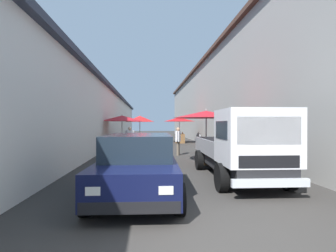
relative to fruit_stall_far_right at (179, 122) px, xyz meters
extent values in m
plane|color=#33302D|center=(-5.39, 1.86, -1.86)|extent=(90.00, 90.00, 0.00)
cube|color=silver|center=(-3.14, 9.11, 0.26)|extent=(49.50, 7.00, 4.23)
cube|color=#383D4C|center=(-3.14, 9.11, 2.49)|extent=(49.80, 7.50, 0.24)
cube|color=gray|center=(-3.14, -5.39, 1.64)|extent=(49.50, 7.00, 6.99)
cube|color=#4C3328|center=(-3.14, -5.39, 5.25)|extent=(49.80, 7.50, 0.24)
cylinder|color=#9E9EA3|center=(0.03, 0.01, -0.70)|extent=(0.06, 0.06, 2.31)
cone|color=red|center=(0.03, 0.01, 0.27)|extent=(2.82, 2.82, 0.37)
sphere|color=#9E9EA3|center=(0.03, 0.01, 0.49)|extent=(0.07, 0.07, 0.07)
cube|color=brown|center=(-0.16, -0.03, -1.45)|extent=(0.87, 0.75, 0.82)
sphere|color=orange|center=(0.01, 0.14, -0.99)|extent=(0.09, 0.09, 0.09)
sphere|color=orange|center=(-0.13, -0.29, -0.99)|extent=(0.09, 0.09, 0.09)
sphere|color=orange|center=(-0.43, 0.00, -0.99)|extent=(0.09, 0.09, 0.09)
sphere|color=orange|center=(-0.01, -0.27, -0.94)|extent=(0.09, 0.09, 0.09)
cylinder|color=#9E9EA3|center=(-5.49, 4.56, -0.72)|extent=(0.06, 0.06, 2.27)
cone|color=red|center=(-5.49, 4.56, 0.23)|extent=(2.88, 2.88, 0.38)
sphere|color=#9E9EA3|center=(-5.49, 4.56, 0.46)|extent=(0.07, 0.07, 0.07)
cube|color=#9E7547|center=(-5.30, 4.37, -1.43)|extent=(0.71, 0.64, 0.84)
sphere|color=orange|center=(-5.20, 4.48, -0.91)|extent=(0.09, 0.09, 0.09)
sphere|color=orange|center=(-5.41, 4.34, -0.97)|extent=(0.09, 0.09, 0.09)
sphere|color=orange|center=(-5.34, 4.33, -0.97)|extent=(0.09, 0.09, 0.09)
cylinder|color=#9E9EA3|center=(-2.47, 3.47, -0.68)|extent=(0.06, 0.06, 2.35)
cone|color=red|center=(-2.47, 3.47, 0.26)|extent=(2.25, 2.25, 0.46)
sphere|color=#9E9EA3|center=(-2.47, 3.47, 0.53)|extent=(0.07, 0.07, 0.07)
cube|color=olive|center=(-2.52, 3.70, -1.44)|extent=(0.96, 0.61, 0.84)
sphere|color=orange|center=(-2.62, 3.55, -0.92)|extent=(0.09, 0.09, 0.09)
sphere|color=orange|center=(-2.33, 3.55, -0.98)|extent=(0.09, 0.09, 0.09)
sphere|color=orange|center=(-2.61, 3.63, -0.98)|extent=(0.09, 0.09, 0.09)
sphere|color=orange|center=(-2.59, 3.78, -0.98)|extent=(0.09, 0.09, 0.09)
sphere|color=orange|center=(-2.65, 3.81, -0.98)|extent=(0.09, 0.09, 0.09)
sphere|color=orange|center=(-2.28, 3.75, -0.98)|extent=(0.09, 0.09, 0.09)
cylinder|color=#9E9EA3|center=(-11.64, 0.32, -0.72)|extent=(0.06, 0.06, 2.28)
cone|color=red|center=(-11.64, 0.32, 0.27)|extent=(2.88, 2.88, 0.31)
sphere|color=#9E9EA3|center=(-11.64, 0.32, 0.46)|extent=(0.07, 0.07, 0.07)
cube|color=olive|center=(-11.86, 0.31, -1.49)|extent=(0.73, 0.59, 0.73)
sphere|color=orange|center=(-11.73, 0.32, -1.08)|extent=(0.09, 0.09, 0.09)
sphere|color=orange|center=(-11.95, 0.18, -1.08)|extent=(0.09, 0.09, 0.09)
sphere|color=orange|center=(-11.64, 0.44, -1.08)|extent=(0.09, 0.09, 0.09)
sphere|color=orange|center=(-12.09, 0.29, -1.02)|extent=(0.09, 0.09, 0.09)
sphere|color=orange|center=(-12.06, 0.28, -1.08)|extent=(0.09, 0.09, 0.09)
cube|color=#0F1438|center=(-16.33, 3.07, -1.29)|extent=(3.96, 1.86, 0.64)
cube|color=#19232D|center=(-16.18, 3.07, -0.69)|extent=(2.39, 1.60, 0.56)
cube|color=black|center=(-18.24, 3.14, -1.51)|extent=(0.16, 1.65, 0.20)
cube|color=silver|center=(-18.28, 2.56, -1.23)|extent=(0.07, 0.24, 0.14)
cube|color=silver|center=(-18.24, 3.73, -1.23)|extent=(0.07, 0.24, 0.14)
cylinder|color=black|center=(-17.69, 2.26, -1.56)|extent=(0.61, 0.22, 0.60)
cylinder|color=black|center=(-17.63, 3.98, -1.56)|extent=(0.61, 0.22, 0.60)
cylinder|color=black|center=(-15.04, 2.16, -1.56)|extent=(0.61, 0.22, 0.60)
cylinder|color=black|center=(-14.98, 3.88, -1.56)|extent=(0.61, 0.22, 0.60)
cube|color=black|center=(-14.56, 0.09, -1.36)|extent=(4.83, 1.59, 0.36)
cube|color=silver|center=(-16.19, 0.13, -0.48)|extent=(1.58, 1.79, 1.40)
cube|color=#19232D|center=(-16.93, 0.15, -0.30)|extent=(0.10, 1.47, 0.63)
cube|color=#19232D|center=(-16.19, 0.13, -0.30)|extent=(1.09, 1.80, 0.45)
cube|color=black|center=(-16.94, 0.15, -1.00)|extent=(0.09, 1.40, 0.28)
cube|color=silver|center=(-17.02, 0.15, -1.46)|extent=(0.16, 1.75, 0.18)
cube|color=gray|center=(-13.76, -0.75, -0.93)|extent=(3.16, 0.14, 0.50)
cube|color=gray|center=(-13.72, 0.89, -0.93)|extent=(3.16, 0.14, 0.50)
cube|color=gray|center=(-12.19, 0.03, -0.93)|extent=(0.10, 1.65, 0.50)
cylinder|color=black|center=(-16.21, -0.75, -1.50)|extent=(0.73, 0.24, 0.72)
cylinder|color=black|center=(-16.17, 1.00, -1.50)|extent=(0.73, 0.24, 0.72)
cylinder|color=black|center=(-13.14, -0.82, -1.50)|extent=(0.73, 0.24, 0.72)
cylinder|color=black|center=(-13.10, 0.93, -1.50)|extent=(0.73, 0.24, 0.72)
cylinder|color=navy|center=(-7.30, 3.99, -1.48)|extent=(0.14, 0.14, 0.76)
cylinder|color=navy|center=(-7.23, 3.85, -1.48)|extent=(0.14, 0.14, 0.76)
cube|color=white|center=(-7.27, 3.92, -0.82)|extent=(0.39, 0.48, 0.57)
sphere|color=tan|center=(-7.27, 3.92, -0.43)|extent=(0.21, 0.21, 0.21)
cylinder|color=white|center=(-7.40, 4.16, -0.79)|extent=(0.08, 0.08, 0.51)
cylinder|color=white|center=(-7.14, 3.68, -0.79)|extent=(0.08, 0.08, 0.51)
cylinder|color=#665B4C|center=(-8.88, 1.22, -1.48)|extent=(0.14, 0.14, 0.75)
cylinder|color=#665B4C|center=(-8.73, 1.17, -1.48)|extent=(0.14, 0.14, 0.75)
cube|color=white|center=(-8.81, 1.20, -0.82)|extent=(0.48, 0.34, 0.56)
sphere|color=#A57A5B|center=(-8.81, 1.20, -0.44)|extent=(0.21, 0.21, 0.21)
cylinder|color=white|center=(-9.06, 1.29, -0.79)|extent=(0.08, 0.08, 0.51)
cylinder|color=white|center=(-8.55, 1.11, -0.79)|extent=(0.08, 0.08, 0.51)
cylinder|color=black|center=(-7.34, -0.33, -1.64)|extent=(0.45, 0.18, 0.44)
cylinder|color=black|center=(-8.56, -0.07, -1.64)|extent=(0.45, 0.20, 0.44)
cube|color=black|center=(-8.00, -0.19, -1.59)|extent=(0.94, 0.46, 0.08)
ellipsoid|color=black|center=(-8.29, -0.13, -1.22)|extent=(0.60, 0.37, 0.20)
cube|color=black|center=(-7.39, -0.32, -1.19)|extent=(0.20, 0.34, 0.56)
cylinder|color=silver|center=(-7.45, -0.31, -1.09)|extent=(0.28, 0.12, 0.68)
cylinder|color=black|center=(-7.53, -0.29, -0.74)|extent=(0.55, 0.15, 0.04)
cylinder|color=red|center=(-6.41, 2.43, -1.44)|extent=(0.30, 0.30, 0.03)
cylinder|color=red|center=(-6.30, 2.43, -1.65)|extent=(0.04, 0.04, 0.42)
cylinder|color=red|center=(-6.41, 2.54, -1.65)|extent=(0.04, 0.04, 0.42)
cylinder|color=red|center=(-6.52, 2.43, -1.65)|extent=(0.04, 0.04, 0.42)
cylinder|color=red|center=(-6.41, 2.32, -1.65)|extent=(0.04, 0.04, 0.42)
camera|label=1|loc=(-22.32, 2.85, -0.15)|focal=26.71mm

